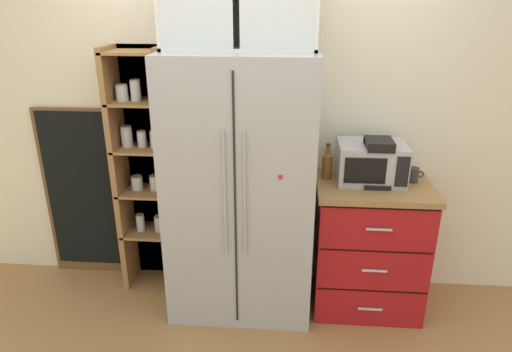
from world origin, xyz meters
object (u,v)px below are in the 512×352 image
coffee_maker (377,161)px  chalkboard_menu (83,194)px  mug_charcoal (413,175)px  refrigerator (241,188)px  microwave (371,162)px  bottle_amber (327,163)px

coffee_maker → chalkboard_menu: 2.20m
mug_charcoal → refrigerator: bearing=-175.1°
refrigerator → microwave: 0.88m
microwave → coffee_maker: 0.06m
mug_charcoal → chalkboard_menu: chalkboard_menu is taller
bottle_amber → chalkboard_menu: chalkboard_menu is taller
refrigerator → chalkboard_menu: size_ratio=1.33×
refrigerator → coffee_maker: 0.91m
refrigerator → chalkboard_menu: (-1.26, 0.30, -0.22)m
microwave → chalkboard_menu: size_ratio=0.33×
bottle_amber → mug_charcoal: bearing=-2.4°
coffee_maker → mug_charcoal: size_ratio=2.89×
refrigerator → mug_charcoal: 1.15m
mug_charcoal → chalkboard_menu: (-2.40, 0.20, -0.31)m
bottle_amber → microwave: bearing=-5.6°
coffee_maker → chalkboard_menu: (-2.14, 0.25, -0.42)m
coffee_maker → bottle_amber: 0.32m
microwave → coffee_maker: (0.03, -0.04, 0.03)m
refrigerator → bottle_amber: (0.57, 0.12, 0.15)m
microwave → bottle_amber: size_ratio=1.81×
refrigerator → bottle_amber: refrigerator is taller
refrigerator → microwave: size_ratio=4.08×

